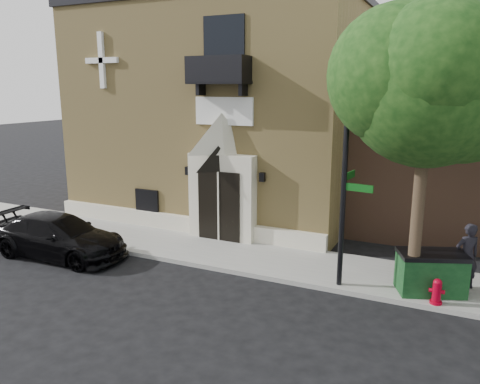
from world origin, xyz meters
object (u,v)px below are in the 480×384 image
(street_sign, at_px, (345,189))
(dumpster, at_px, (431,272))
(black_sedan, at_px, (59,236))
(fire_hydrant, at_px, (437,291))
(pedestrian_near, at_px, (467,256))

(street_sign, height_order, dumpster, street_sign)
(black_sedan, bearing_deg, street_sign, -83.37)
(fire_hydrant, xyz_separation_m, pedestrian_near, (0.66, 1.43, 0.61))
(fire_hydrant, relative_size, dumpster, 0.34)
(black_sedan, bearing_deg, pedestrian_near, -79.95)
(fire_hydrant, height_order, dumpster, dumpster)
(fire_hydrant, bearing_deg, pedestrian_near, 65.22)
(black_sedan, relative_size, street_sign, 0.89)
(street_sign, xyz_separation_m, dumpster, (2.38, 0.54, -2.25))
(fire_hydrant, bearing_deg, black_sedan, -173.95)
(black_sedan, xyz_separation_m, street_sign, (9.45, 1.43, 2.26))
(fire_hydrant, distance_m, pedestrian_near, 1.69)
(street_sign, bearing_deg, dumpster, 20.24)
(street_sign, distance_m, pedestrian_near, 3.97)
(black_sedan, height_order, dumpster, black_sedan)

